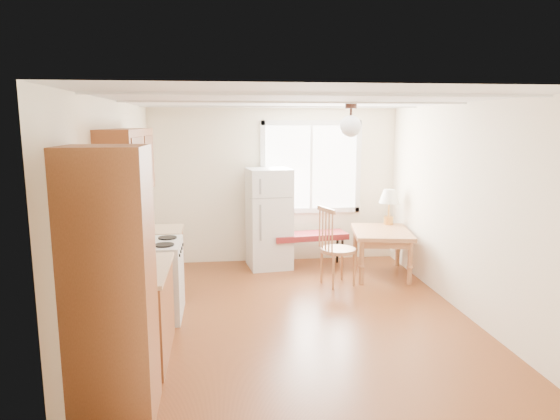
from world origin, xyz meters
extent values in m
cube|color=#552711|center=(0.00, 0.00, 0.00)|extent=(4.60, 5.60, 0.12)
cube|color=white|center=(0.00, 0.00, 2.50)|extent=(4.60, 5.60, 0.12)
cube|color=#FFF1CB|center=(0.00, 2.50, 1.25)|extent=(4.60, 0.10, 2.50)
cube|color=#FFF1CB|center=(0.00, -2.50, 1.25)|extent=(4.60, 0.10, 2.50)
cube|color=#FFF1CB|center=(-2.00, 0.00, 1.25)|extent=(0.10, 5.60, 2.50)
cube|color=#FFF1CB|center=(2.00, 0.00, 1.25)|extent=(0.10, 5.60, 2.50)
cube|color=brown|center=(-1.70, -1.85, 1.05)|extent=(0.60, 0.60, 2.10)
cube|color=brown|center=(-1.70, -0.85, 0.43)|extent=(0.60, 1.10, 0.86)
cube|color=tan|center=(-1.69, -0.85, 0.88)|extent=(0.62, 1.14, 0.04)
cube|color=silver|center=(-1.68, 0.20, 0.45)|extent=(0.65, 0.76, 0.90)
cube|color=brown|center=(-1.70, 0.95, 0.43)|extent=(0.60, 0.60, 0.86)
cube|color=brown|center=(-1.83, -0.15, 1.85)|extent=(0.33, 1.60, 0.70)
cube|color=white|center=(0.60, 2.48, 1.55)|extent=(1.50, 0.02, 1.35)
cylinder|color=black|center=(0.70, 0.40, 2.46)|extent=(0.14, 0.14, 0.06)
cylinder|color=black|center=(0.70, 0.40, 2.36)|extent=(0.03, 0.03, 0.16)
sphere|color=white|center=(0.70, 0.40, 2.22)|extent=(0.26, 0.26, 0.26)
cube|color=silver|center=(-0.13, 2.12, 0.78)|extent=(0.72, 0.72, 1.57)
cube|color=gray|center=(-0.13, 1.80, 1.15)|extent=(0.65, 0.02, 0.02)
cube|color=gray|center=(-0.29, 1.78, 0.94)|extent=(0.03, 0.03, 0.94)
cube|color=maroon|center=(0.51, 2.05, 0.50)|extent=(1.22, 0.58, 0.09)
cylinder|color=black|center=(0.02, 1.89, 0.23)|extent=(0.04, 0.04, 0.45)
cylinder|color=black|center=(1.00, 1.89, 0.23)|extent=(0.04, 0.04, 0.45)
cylinder|color=black|center=(0.02, 2.22, 0.23)|extent=(0.04, 0.04, 0.45)
cylinder|color=black|center=(1.00, 2.22, 0.23)|extent=(0.04, 0.04, 0.45)
cube|color=#965F39|center=(1.50, 1.50, 0.65)|extent=(0.99, 1.22, 0.06)
cube|color=#965F39|center=(1.50, 1.50, 0.57)|extent=(0.88, 1.10, 0.10)
cylinder|color=#965F39|center=(1.08, 1.08, 0.31)|extent=(0.07, 0.07, 0.62)
cylinder|color=#965F39|center=(1.75, 0.97, 0.31)|extent=(0.07, 0.07, 0.62)
cylinder|color=#965F39|center=(1.25, 2.02, 0.31)|extent=(0.07, 0.07, 0.62)
cylinder|color=#965F39|center=(1.92, 1.91, 0.31)|extent=(0.07, 0.07, 0.62)
cylinder|color=#965F39|center=(0.75, 1.10, 0.50)|extent=(0.49, 0.49, 0.05)
cylinder|color=#965F39|center=(0.64, 0.90, 0.25)|extent=(0.04, 0.04, 0.50)
cylinder|color=#965F39|center=(0.96, 0.99, 0.25)|extent=(0.04, 0.04, 0.50)
cylinder|color=#965F39|center=(0.54, 1.22, 0.25)|extent=(0.04, 0.04, 0.50)
cylinder|color=#965F39|center=(0.86, 1.31, 0.25)|extent=(0.04, 0.04, 0.50)
cylinder|color=gold|center=(1.75, 1.92, 0.75)|extent=(0.15, 0.15, 0.13)
cylinder|color=gold|center=(1.75, 1.92, 0.92)|extent=(0.03, 0.03, 0.21)
cone|color=silver|center=(1.75, 1.92, 1.13)|extent=(0.32, 0.32, 0.21)
cube|color=black|center=(-1.72, -0.75, 0.94)|extent=(0.25, 0.28, 0.08)
cube|color=black|center=(-1.72, -0.85, 1.13)|extent=(0.20, 0.12, 0.30)
cylinder|color=black|center=(-1.72, -0.70, 1.05)|extent=(0.15, 0.15, 0.13)
cylinder|color=red|center=(-1.77, -0.89, 0.99)|extent=(0.12, 0.12, 0.18)
sphere|color=red|center=(-1.77, -0.89, 1.11)|extent=(0.06, 0.06, 0.06)
camera|label=1|loc=(-0.86, -5.55, 2.26)|focal=32.00mm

